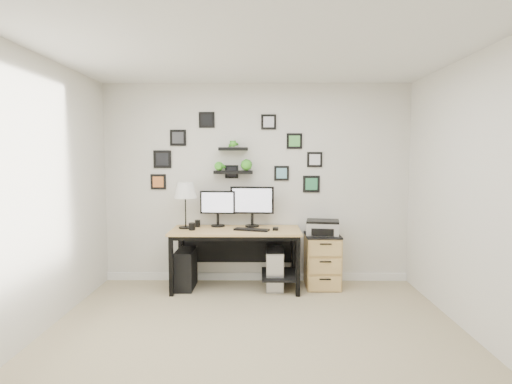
{
  "coord_description": "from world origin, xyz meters",
  "views": [
    {
      "loc": [
        0.04,
        -3.62,
        1.67
      ],
      "look_at": [
        -0.01,
        1.83,
        1.2
      ],
      "focal_mm": 30.0,
      "sensor_mm": 36.0,
      "label": 1
    }
  ],
  "objects_px": {
    "desk": "(239,239)",
    "monitor_left": "(218,206)",
    "mug": "(192,226)",
    "printer": "(323,227)",
    "monitor_right": "(252,203)",
    "file_cabinet": "(322,260)",
    "pc_tower_grey": "(275,269)",
    "pc_tower_black": "(186,269)",
    "table_lamp": "(185,191)"
  },
  "relations": [
    {
      "from": "desk",
      "to": "file_cabinet",
      "type": "relative_size",
      "value": 2.39
    },
    {
      "from": "monitor_left",
      "to": "pc_tower_black",
      "type": "height_order",
      "value": "monitor_left"
    },
    {
      "from": "table_lamp",
      "to": "file_cabinet",
      "type": "bearing_deg",
      "value": 0.19
    },
    {
      "from": "mug",
      "to": "printer",
      "type": "distance_m",
      "value": 1.63
    },
    {
      "from": "monitor_left",
      "to": "monitor_right",
      "type": "xyz_separation_m",
      "value": [
        0.44,
        -0.01,
        0.04
      ]
    },
    {
      "from": "table_lamp",
      "to": "pc_tower_grey",
      "type": "bearing_deg",
      "value": -2.72
    },
    {
      "from": "monitor_right",
      "to": "mug",
      "type": "bearing_deg",
      "value": -160.51
    },
    {
      "from": "desk",
      "to": "monitor_right",
      "type": "distance_m",
      "value": 0.49
    },
    {
      "from": "mug",
      "to": "pc_tower_grey",
      "type": "xyz_separation_m",
      "value": [
        1.02,
        0.09,
        -0.55
      ]
    },
    {
      "from": "monitor_right",
      "to": "mug",
      "type": "xyz_separation_m",
      "value": [
        -0.74,
        -0.26,
        -0.26
      ]
    },
    {
      "from": "monitor_right",
      "to": "file_cabinet",
      "type": "bearing_deg",
      "value": -6.87
    },
    {
      "from": "monitor_right",
      "to": "pc_tower_grey",
      "type": "relative_size",
      "value": 1.13
    },
    {
      "from": "mug",
      "to": "file_cabinet",
      "type": "bearing_deg",
      "value": 5.36
    },
    {
      "from": "printer",
      "to": "monitor_left",
      "type": "bearing_deg",
      "value": 174.32
    },
    {
      "from": "printer",
      "to": "pc_tower_grey",
      "type": "bearing_deg",
      "value": -175.59
    },
    {
      "from": "file_cabinet",
      "to": "printer",
      "type": "xyz_separation_m",
      "value": [
        -0.0,
        -0.01,
        0.43
      ]
    },
    {
      "from": "pc_tower_grey",
      "to": "printer",
      "type": "xyz_separation_m",
      "value": [
        0.6,
        0.05,
        0.52
      ]
    },
    {
      "from": "table_lamp",
      "to": "pc_tower_black",
      "type": "height_order",
      "value": "table_lamp"
    },
    {
      "from": "monitor_left",
      "to": "table_lamp",
      "type": "relative_size",
      "value": 0.8
    },
    {
      "from": "desk",
      "to": "pc_tower_grey",
      "type": "relative_size",
      "value": 3.24
    },
    {
      "from": "table_lamp",
      "to": "pc_tower_grey",
      "type": "relative_size",
      "value": 1.17
    },
    {
      "from": "desk",
      "to": "monitor_left",
      "type": "xyz_separation_m",
      "value": [
        -0.28,
        0.18,
        0.39
      ]
    },
    {
      "from": "desk",
      "to": "monitor_left",
      "type": "distance_m",
      "value": 0.52
    },
    {
      "from": "mug",
      "to": "printer",
      "type": "height_order",
      "value": "printer"
    },
    {
      "from": "monitor_right",
      "to": "printer",
      "type": "xyz_separation_m",
      "value": [
        0.89,
        -0.12,
        -0.3
      ]
    },
    {
      "from": "monitor_left",
      "to": "mug",
      "type": "xyz_separation_m",
      "value": [
        -0.29,
        -0.27,
        -0.23
      ]
    },
    {
      "from": "monitor_left",
      "to": "monitor_right",
      "type": "relative_size",
      "value": 0.83
    },
    {
      "from": "monitor_right",
      "to": "pc_tower_grey",
      "type": "bearing_deg",
      "value": -30.1
    },
    {
      "from": "pc_tower_black",
      "to": "file_cabinet",
      "type": "bearing_deg",
      "value": 2.76
    },
    {
      "from": "desk",
      "to": "table_lamp",
      "type": "height_order",
      "value": "table_lamp"
    },
    {
      "from": "desk",
      "to": "monitor_left",
      "type": "relative_size",
      "value": 3.46
    },
    {
      "from": "table_lamp",
      "to": "mug",
      "type": "bearing_deg",
      "value": -55.27
    },
    {
      "from": "desk",
      "to": "monitor_right",
      "type": "relative_size",
      "value": 2.86
    },
    {
      "from": "monitor_left",
      "to": "file_cabinet",
      "type": "relative_size",
      "value": 0.69
    },
    {
      "from": "monitor_right",
      "to": "pc_tower_black",
      "type": "relative_size",
      "value": 1.15
    },
    {
      "from": "monitor_right",
      "to": "desk",
      "type": "bearing_deg",
      "value": -134.76
    },
    {
      "from": "monitor_left",
      "to": "table_lamp",
      "type": "height_order",
      "value": "table_lamp"
    },
    {
      "from": "monitor_right",
      "to": "pc_tower_grey",
      "type": "distance_m",
      "value": 0.88
    },
    {
      "from": "pc_tower_black",
      "to": "file_cabinet",
      "type": "distance_m",
      "value": 1.73
    },
    {
      "from": "monitor_left",
      "to": "pc_tower_black",
      "type": "distance_m",
      "value": 0.89
    },
    {
      "from": "pc_tower_grey",
      "to": "table_lamp",
      "type": "bearing_deg",
      "value": 177.28
    },
    {
      "from": "pc_tower_black",
      "to": "pc_tower_grey",
      "type": "relative_size",
      "value": 0.99
    },
    {
      "from": "desk",
      "to": "mug",
      "type": "bearing_deg",
      "value": -170.59
    },
    {
      "from": "desk",
      "to": "pc_tower_grey",
      "type": "xyz_separation_m",
      "value": [
        0.45,
        -0.0,
        -0.38
      ]
    },
    {
      "from": "monitor_left",
      "to": "pc_tower_grey",
      "type": "bearing_deg",
      "value": -13.76
    },
    {
      "from": "pc_tower_black",
      "to": "pc_tower_grey",
      "type": "distance_m",
      "value": 1.12
    },
    {
      "from": "monitor_right",
      "to": "table_lamp",
      "type": "height_order",
      "value": "table_lamp"
    },
    {
      "from": "monitor_right",
      "to": "pc_tower_black",
      "type": "bearing_deg",
      "value": -167.71
    },
    {
      "from": "monitor_left",
      "to": "mug",
      "type": "distance_m",
      "value": 0.46
    },
    {
      "from": "pc_tower_grey",
      "to": "monitor_right",
      "type": "bearing_deg",
      "value": 149.9
    }
  ]
}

